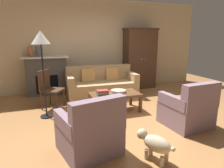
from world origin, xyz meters
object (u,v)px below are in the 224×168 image
object	(u,v)px
floor_lamp	(41,43)
book_stack	(102,92)
mantel_vase_terracotta	(30,52)
armchair_near_right	(188,110)
couch	(102,86)
mantel_vase_slate	(38,51)
armoire	(140,58)
dog	(155,143)
fruit_bowl	(118,91)
side_chair_wooden	(49,87)
coffee_table	(115,95)
fireplace	(47,75)
armchair_near_left	(90,133)

from	to	relation	value
floor_lamp	book_stack	bearing A→B (deg)	-9.18
mantel_vase_terracotta	armchair_near_right	distance (m)	4.29
couch	mantel_vase_slate	world-z (taller)	mantel_vase_slate
book_stack	floor_lamp	size ratio (longest dim) A/B	0.14
couch	armchair_near_right	xyz separation A→B (m)	(0.98, -2.38, -0.00)
armoire	dog	distance (m)	4.18
fruit_bowl	mantel_vase_slate	world-z (taller)	mantel_vase_slate
book_stack	dog	xyz separation A→B (m)	(0.18, -1.87, -0.23)
fruit_bowl	side_chair_wooden	size ratio (longest dim) A/B	0.37
fruit_bowl	armchair_near_right	size ratio (longest dim) A/B	0.38
coffee_table	book_stack	distance (m)	0.33
fireplace	mantel_vase_slate	distance (m)	0.72
book_stack	mantel_vase_terracotta	bearing A→B (deg)	127.18
armchair_near_right	coffee_table	bearing A→B (deg)	130.50
armoire	mantel_vase_terracotta	size ratio (longest dim) A/B	6.95
armoire	dog	size ratio (longest dim) A/B	3.70
coffee_table	floor_lamp	bearing A→B (deg)	174.21
armoire	coffee_table	xyz separation A→B (m)	(-1.54, -1.86, -0.61)
floor_lamp	dog	xyz separation A→B (m)	(1.35, -2.06, -1.29)
couch	coffee_table	size ratio (longest dim) A/B	1.76
couch	mantel_vase_terracotta	bearing A→B (deg)	158.38
armoire	fireplace	bearing A→B (deg)	178.49
armchair_near_right	dog	world-z (taller)	armchair_near_right
mantel_vase_terracotta	armchair_near_left	distance (m)	3.62
book_stack	floor_lamp	distance (m)	1.59
armoire	floor_lamp	world-z (taller)	armoire
mantel_vase_terracotta	floor_lamp	xyz separation A→B (m)	(0.31, -1.77, 0.27)
armoire	fruit_bowl	bearing A→B (deg)	-128.43
couch	mantel_vase_terracotta	size ratio (longest dim) A/B	6.96
couch	dog	bearing A→B (deg)	-92.97
book_stack	side_chair_wooden	size ratio (longest dim) A/B	0.28
armchair_near_right	floor_lamp	size ratio (longest dim) A/B	0.50
fireplace	fruit_bowl	world-z (taller)	fireplace
fruit_bowl	armoire	bearing A→B (deg)	51.57
dog	floor_lamp	bearing A→B (deg)	123.24
coffee_table	armchair_near_right	bearing A→B (deg)	-49.50
fireplace	armoire	size ratio (longest dim) A/B	0.65
mantel_vase_terracotta	mantel_vase_slate	size ratio (longest dim) A/B	0.96
mantel_vase_slate	side_chair_wooden	bearing A→B (deg)	-80.20
armoire	floor_lamp	distance (m)	3.51
mantel_vase_terracotta	dog	xyz separation A→B (m)	(1.66, -3.83, -1.01)
couch	fireplace	bearing A→B (deg)	152.83
couch	floor_lamp	bearing A→B (deg)	-145.39
mantel_vase_terracotta	coffee_table	bearing A→B (deg)	-46.96
armchair_near_left	fruit_bowl	bearing A→B (deg)	56.27
armchair_near_left	mantel_vase_slate	bearing A→B (deg)	101.49
couch	dog	world-z (taller)	couch
fireplace	armoire	xyz separation A→B (m)	(2.95, -0.08, 0.40)
side_chair_wooden	armoire	bearing A→B (deg)	20.87
couch	side_chair_wooden	xyz separation A→B (m)	(-1.42, -0.45, 0.19)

